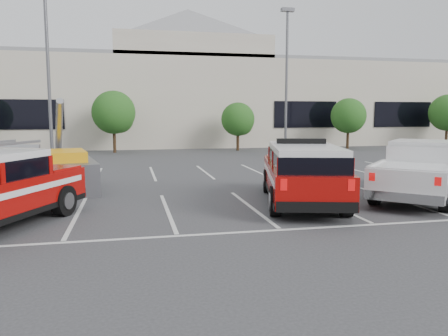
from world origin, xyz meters
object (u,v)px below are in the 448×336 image
at_px(tree_mid_right, 239,120).
at_px(fire_chief_suv, 302,178).
at_px(light_pole_mid, 286,83).
at_px(white_pickup, 419,175).
at_px(convention_building, 169,97).
at_px(tree_mid_left, 115,114).
at_px(utility_rig, 58,173).
at_px(tree_far_right, 448,114).
at_px(tree_right, 349,117).
at_px(light_pole_left, 48,73).

xyz_separation_m(tree_mid_right, fire_chief_suv, (-3.26, -21.81, -1.61)).
relative_size(light_pole_mid, white_pickup, 1.60).
distance_m(convention_building, tree_mid_left, 11.19).
xyz_separation_m(tree_mid_right, white_pickup, (1.32, -21.59, -1.69)).
bearing_deg(white_pickup, utility_rig, -153.70).
xyz_separation_m(tree_far_right, light_pole_mid, (-18.09, -6.05, 2.14)).
height_order(tree_right, tree_far_right, tree_far_right).
relative_size(tree_mid_right, tree_right, 0.90).
distance_m(tree_far_right, white_pickup, 28.64).
height_order(light_pole_left, utility_rig, light_pole_left).
relative_size(tree_mid_left, utility_rig, 1.04).
xyz_separation_m(light_pole_left, utility_rig, (1.46, -7.61, -4.47)).
bearing_deg(fire_chief_suv, tree_mid_right, 96.13).
height_order(fire_chief_suv, utility_rig, utility_rig).
relative_size(convention_building, tree_mid_left, 12.38).
distance_m(light_pole_mid, utility_rig, 18.39).
bearing_deg(tree_mid_left, tree_mid_right, -0.00).
bearing_deg(tree_mid_right, tree_right, 0.00).
relative_size(tree_mid_left, white_pickup, 0.76).
height_order(convention_building, fire_chief_suv, convention_building).
height_order(tree_far_right, white_pickup, tree_far_right).
xyz_separation_m(convention_building, fire_chief_suv, (1.65, -31.63, -3.83)).
relative_size(light_pole_left, white_pickup, 1.60).
relative_size(convention_building, light_pole_left, 5.86).
distance_m(tree_right, white_pickup, 23.36).
xyz_separation_m(tree_far_right, white_pickup, (-18.68, -21.59, -2.23)).
height_order(light_pole_mid, utility_rig, light_pole_mid).
distance_m(tree_far_right, light_pole_mid, 19.19).
distance_m(convention_building, tree_right, 17.96).
height_order(tree_mid_left, tree_mid_right, tree_mid_left).
relative_size(tree_far_right, white_pickup, 0.76).
distance_m(tree_mid_left, light_pole_left, 10.73).
xyz_separation_m(tree_mid_right, tree_far_right, (20.00, 0.00, 0.54)).
distance_m(convention_building, tree_mid_right, 11.20).
bearing_deg(white_pickup, tree_far_right, 92.34).
relative_size(tree_far_right, utility_rig, 1.04).
xyz_separation_m(convention_building, tree_mid_left, (-5.09, -9.82, -1.68)).
height_order(tree_right, fire_chief_suv, tree_right).
relative_size(fire_chief_suv, utility_rig, 1.41).
bearing_deg(utility_rig, tree_far_right, 17.91).
height_order(tree_mid_right, light_pole_mid, light_pole_mid).
height_order(tree_mid_right, fire_chief_suv, tree_mid_right).
distance_m(light_pole_left, fire_chief_suv, 15.93).
relative_size(tree_far_right, light_pole_mid, 0.47).
height_order(convention_building, tree_mid_left, convention_building).
bearing_deg(tree_far_right, convention_building, 158.49).
bearing_deg(convention_building, white_pickup, -78.78).
bearing_deg(tree_mid_right, light_pole_left, -142.50).
bearing_deg(fire_chief_suv, tree_right, 73.34).
distance_m(tree_mid_left, tree_right, 20.00).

